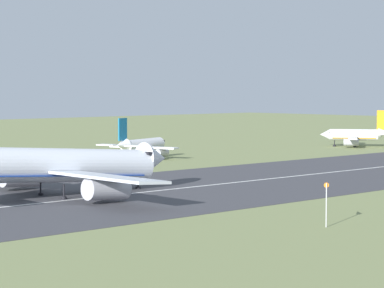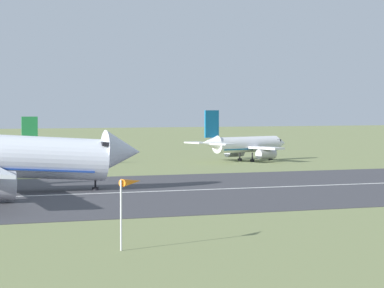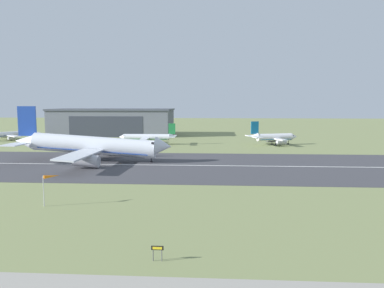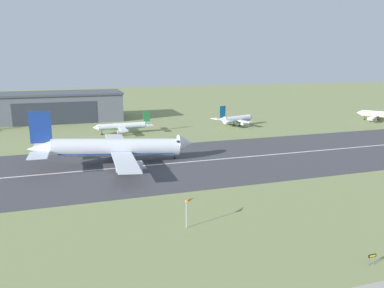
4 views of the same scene
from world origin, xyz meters
The scene contains 5 objects.
ground_plane centered at (0.00, 49.71, 0.00)m, with size 702.72×702.72×0.00m, color #7A8451.
runway_strip centered at (0.00, 99.43, 0.03)m, with size 462.72×48.69×0.06m, color #3D3D42.
runway_centreline centered at (0.00, 99.43, 0.07)m, with size 416.44×0.70×0.01m, color silver.
airplane_parked_centre centered at (38.13, 150.87, 3.10)m, with size 21.93×17.70×9.74m.
windsock_pole centered at (-13.31, 58.26, 4.76)m, with size 2.35×2.10×5.29m.
Camera 2 is at (-33.32, -6.63, 10.79)m, focal length 85.00 mm.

